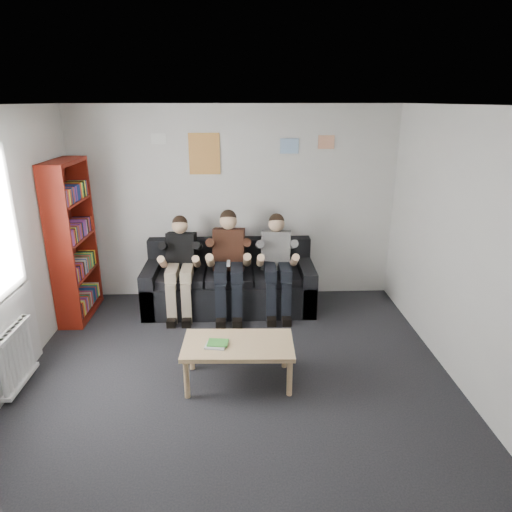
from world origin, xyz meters
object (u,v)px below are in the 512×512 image
at_px(coffee_table, 238,348).
at_px(sofa, 230,284).
at_px(person_right, 277,265).
at_px(person_left, 180,267).
at_px(person_middle, 229,264).
at_px(bookshelf, 73,241).

bearing_deg(coffee_table, sofa, 93.61).
xyz_separation_m(sofa, person_right, (0.64, -0.20, 0.35)).
relative_size(sofa, person_left, 1.75).
relative_size(sofa, person_right, 1.73).
xyz_separation_m(sofa, person_middle, (-0.00, -0.21, 0.37)).
distance_m(sofa, person_middle, 0.42).
bearing_deg(sofa, person_middle, -90.00).
bearing_deg(bookshelf, person_middle, 0.35).
xyz_separation_m(sofa, bookshelf, (-1.98, -0.21, 0.71)).
bearing_deg(bookshelf, sofa, 6.31).
relative_size(coffee_table, person_left, 0.84).
distance_m(coffee_table, person_middle, 1.67).
relative_size(person_left, person_right, 0.99).
bearing_deg(person_right, person_middle, -171.60).
xyz_separation_m(coffee_table, person_middle, (-0.12, 1.64, 0.30)).
height_order(bookshelf, person_left, bookshelf).
bearing_deg(person_right, coffee_table, -99.54).
xyz_separation_m(bookshelf, person_right, (2.62, 0.00, -0.36)).
bearing_deg(bookshelf, person_right, 0.43).
xyz_separation_m(bookshelf, person_left, (1.34, 0.00, -0.37)).
xyz_separation_m(bookshelf, coffee_table, (2.10, -1.64, -0.64)).
distance_m(bookshelf, person_right, 2.65).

